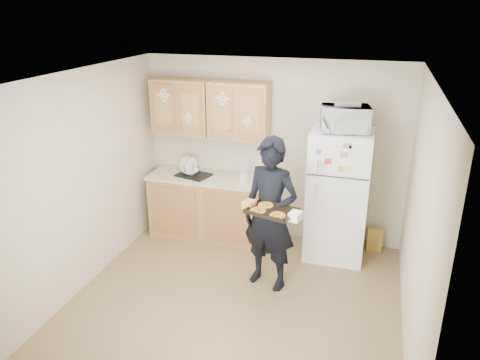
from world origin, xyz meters
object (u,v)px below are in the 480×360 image
person (270,215)px  dish_rack (193,170)px  refrigerator (338,195)px  microwave (345,119)px  baking_tray (272,211)px

person → dish_rack: bearing=159.4°
refrigerator → person: 1.16m
dish_rack → microwave: bearing=-1.8°
person → baking_tray: (0.08, -0.29, 0.18)m
refrigerator → microwave: (0.01, -0.05, 1.01)m
refrigerator → microwave: size_ratio=3.01×
person → refrigerator: bearing=69.6°
microwave → person: bearing=-139.3°
refrigerator → dish_rack: bearing=179.6°
baking_tray → dish_rack: (-1.40, 1.24, -0.10)m
refrigerator → dish_rack: (-1.99, 0.01, 0.14)m
baking_tray → dish_rack: bearing=153.6°
microwave → dish_rack: size_ratio=1.29×
person → baking_tray: 0.35m
person → microwave: bearing=67.5°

